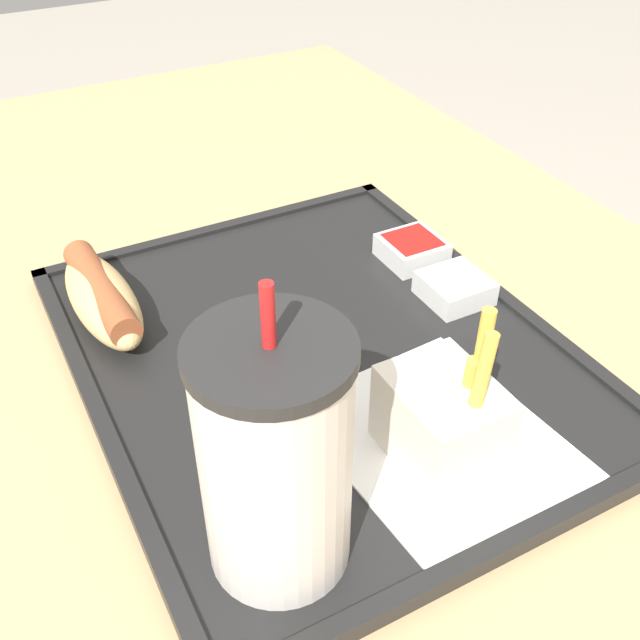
% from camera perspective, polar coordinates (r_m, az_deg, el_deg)
% --- Properties ---
extents(dining_table, '(1.39, 0.81, 0.73)m').
position_cam_1_polar(dining_table, '(0.86, -1.12, -22.36)').
color(dining_table, tan).
rests_on(dining_table, ground_plane).
extents(food_tray, '(0.43, 0.36, 0.01)m').
position_cam_1_polar(food_tray, '(0.59, 0.00, -2.68)').
color(food_tray, black).
rests_on(food_tray, dining_table).
extents(paper_napkin, '(0.18, 0.16, 0.00)m').
position_cam_1_polar(paper_napkin, '(0.52, 9.04, -9.01)').
color(paper_napkin, white).
rests_on(paper_napkin, food_tray).
extents(soda_cup, '(0.09, 0.09, 0.19)m').
position_cam_1_polar(soda_cup, '(0.40, -3.41, -10.46)').
color(soda_cup, silver).
rests_on(soda_cup, food_tray).
extents(hot_dog_far, '(0.14, 0.05, 0.04)m').
position_cam_1_polar(hot_dog_far, '(0.63, -16.25, 1.69)').
color(hot_dog_far, '#DBB270').
rests_on(hot_dog_far, food_tray).
extents(fries_carton, '(0.08, 0.06, 0.12)m').
position_cam_1_polar(fries_carton, '(0.49, 9.37, -7.49)').
color(fries_carton, silver).
rests_on(fries_carton, food_tray).
extents(sauce_cup_mayo, '(0.05, 0.05, 0.02)m').
position_cam_1_polar(sauce_cup_mayo, '(0.64, 10.23, 2.47)').
color(sauce_cup_mayo, silver).
rests_on(sauce_cup_mayo, food_tray).
extents(sauce_cup_ketchup, '(0.05, 0.05, 0.02)m').
position_cam_1_polar(sauce_cup_ketchup, '(0.69, 7.01, 5.40)').
color(sauce_cup_ketchup, silver).
rests_on(sauce_cup_ketchup, food_tray).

